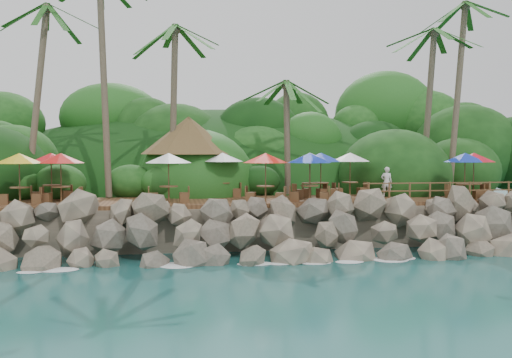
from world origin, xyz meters
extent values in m
plane|color=#19514F|center=(0.00, 0.00, 0.00)|extent=(140.00, 140.00, 0.00)
cube|color=gray|center=(0.00, 16.00, 1.05)|extent=(32.00, 25.20, 2.10)
ellipsoid|color=#143811|center=(0.00, 23.50, 0.00)|extent=(44.80, 28.00, 15.40)
cube|color=brown|center=(0.00, 6.00, 2.20)|extent=(26.00, 5.00, 0.20)
ellipsoid|color=white|center=(-9.00, 0.30, 0.03)|extent=(1.20, 0.80, 0.06)
ellipsoid|color=white|center=(-6.00, 0.30, 0.03)|extent=(1.20, 0.80, 0.06)
ellipsoid|color=white|center=(-3.00, 0.30, 0.03)|extent=(1.20, 0.80, 0.06)
ellipsoid|color=white|center=(0.00, 0.30, 0.03)|extent=(1.20, 0.80, 0.06)
ellipsoid|color=white|center=(3.00, 0.30, 0.03)|extent=(1.20, 0.80, 0.06)
ellipsoid|color=white|center=(6.00, 0.30, 0.03)|extent=(1.20, 0.80, 0.06)
ellipsoid|color=white|center=(9.00, 0.30, 0.03)|extent=(1.20, 0.80, 0.06)
cylinder|color=brown|center=(-8.10, 8.82, 8.49)|extent=(0.97, 1.81, 12.34)
cylinder|color=brown|center=(-11.74, 9.15, 7.72)|extent=(1.43, 1.91, 10.75)
ellipsoid|color=#23601E|center=(-11.74, 9.15, 13.13)|extent=(6.00, 6.00, 2.40)
cylinder|color=brown|center=(-4.30, 9.12, 7.12)|extent=(0.75, 0.98, 9.64)
ellipsoid|color=#23601E|center=(-4.30, 9.12, 11.93)|extent=(6.00, 6.00, 2.40)
cylinder|color=brown|center=(2.37, 9.30, 5.62)|extent=(0.68, 0.75, 6.65)
ellipsoid|color=#23601E|center=(2.37, 9.30, 8.95)|extent=(6.00, 6.00, 2.40)
cylinder|color=brown|center=(12.56, 8.24, 8.09)|extent=(1.80, 1.42, 11.51)
cylinder|color=brown|center=(10.90, 8.63, 7.17)|extent=(0.38, 1.67, 9.71)
ellipsoid|color=#23601E|center=(10.90, 8.63, 12.05)|extent=(6.00, 6.00, 2.40)
cylinder|color=brown|center=(-4.83, 8.23, 3.50)|extent=(0.16, 0.16, 2.40)
cylinder|color=brown|center=(-2.03, 8.23, 3.50)|extent=(0.16, 0.16, 2.40)
cylinder|color=brown|center=(-4.83, 11.03, 3.50)|extent=(0.16, 0.16, 2.40)
cylinder|color=brown|center=(-2.03, 11.03, 3.50)|extent=(0.16, 0.16, 2.40)
cone|color=brown|center=(-3.43, 9.63, 5.80)|extent=(5.53, 5.53, 2.20)
cylinder|color=brown|center=(-11.80, 5.19, 2.71)|extent=(0.09, 0.09, 0.81)
cylinder|color=brown|center=(-11.80, 5.19, 3.12)|extent=(0.92, 0.92, 0.05)
cylinder|color=brown|center=(-11.80, 5.19, 3.51)|extent=(0.05, 0.05, 2.41)
cone|color=gold|center=(-11.80, 5.19, 4.55)|extent=(2.30, 2.30, 0.49)
cube|color=brown|center=(-12.56, 5.09, 2.55)|extent=(0.52, 0.52, 0.50)
cube|color=brown|center=(-11.04, 5.29, 2.55)|extent=(0.52, 0.52, 0.50)
cylinder|color=brown|center=(-4.60, 4.91, 2.71)|extent=(0.09, 0.09, 0.81)
cylinder|color=brown|center=(-4.60, 4.91, 3.12)|extent=(0.92, 0.92, 0.05)
cylinder|color=brown|center=(-4.60, 4.91, 3.51)|extent=(0.05, 0.05, 2.41)
cone|color=white|center=(-4.60, 4.91, 4.55)|extent=(2.30, 2.30, 0.49)
cube|color=brown|center=(-5.37, 4.88, 2.55)|extent=(0.48, 0.48, 0.50)
cube|color=brown|center=(-3.84, 4.94, 2.55)|extent=(0.48, 0.48, 0.50)
cylinder|color=brown|center=(0.25, 4.40, 2.71)|extent=(0.09, 0.09, 0.81)
cylinder|color=brown|center=(0.25, 4.40, 3.12)|extent=(0.92, 0.92, 0.05)
cylinder|color=brown|center=(0.25, 4.40, 3.51)|extent=(0.05, 0.05, 2.41)
cone|color=red|center=(0.25, 4.40, 4.55)|extent=(2.30, 2.30, 0.49)
cube|color=brown|center=(-0.47, 4.67, 2.55)|extent=(0.59, 0.59, 0.50)
cube|color=brown|center=(0.96, 4.13, 2.55)|extent=(0.59, 0.59, 0.50)
cylinder|color=brown|center=(3.07, 6.48, 2.71)|extent=(0.09, 0.09, 0.81)
cylinder|color=brown|center=(3.07, 6.48, 3.12)|extent=(0.92, 0.92, 0.05)
cylinder|color=brown|center=(3.07, 6.48, 3.51)|extent=(0.05, 0.05, 2.41)
cone|color=silver|center=(3.07, 6.48, 4.55)|extent=(2.30, 2.30, 0.49)
cube|color=brown|center=(2.34, 6.24, 2.55)|extent=(0.58, 0.58, 0.50)
cube|color=brown|center=(3.80, 6.72, 2.55)|extent=(0.58, 0.58, 0.50)
cylinder|color=brown|center=(11.70, 4.69, 2.71)|extent=(0.09, 0.09, 0.81)
cylinder|color=brown|center=(11.70, 4.69, 3.12)|extent=(0.92, 0.92, 0.05)
cylinder|color=brown|center=(11.70, 4.69, 3.51)|extent=(0.05, 0.05, 2.41)
cone|color=red|center=(11.70, 4.69, 4.55)|extent=(2.30, 2.30, 0.49)
cube|color=brown|center=(10.96, 4.49, 2.55)|extent=(0.56, 0.56, 0.50)
cube|color=brown|center=(12.44, 4.89, 2.55)|extent=(0.56, 0.56, 0.50)
cylinder|color=brown|center=(-10.61, 6.79, 2.71)|extent=(0.09, 0.09, 0.81)
cylinder|color=brown|center=(-10.61, 6.79, 3.12)|extent=(0.92, 0.92, 0.05)
cylinder|color=brown|center=(-10.61, 6.79, 3.51)|extent=(0.05, 0.05, 2.41)
cone|color=red|center=(-10.61, 6.79, 4.55)|extent=(2.30, 2.30, 0.49)
cube|color=brown|center=(-11.33, 6.53, 2.55)|extent=(0.59, 0.59, 0.50)
cube|color=brown|center=(-9.89, 7.05, 2.55)|extent=(0.59, 0.59, 0.50)
cylinder|color=brown|center=(5.52, 7.02, 2.71)|extent=(0.09, 0.09, 0.81)
cylinder|color=brown|center=(5.52, 7.02, 3.12)|extent=(0.92, 0.92, 0.05)
cylinder|color=brown|center=(5.52, 7.02, 3.51)|extent=(0.05, 0.05, 2.41)
cone|color=white|center=(5.52, 7.02, 4.55)|extent=(2.30, 2.30, 0.49)
cube|color=brown|center=(4.77, 6.90, 2.55)|extent=(0.53, 0.53, 0.50)
cube|color=brown|center=(6.28, 7.14, 2.55)|extent=(0.53, 0.53, 0.50)
cylinder|color=brown|center=(-1.64, 7.60, 2.71)|extent=(0.09, 0.09, 0.81)
cylinder|color=brown|center=(-1.64, 7.60, 3.12)|extent=(0.92, 0.92, 0.05)
cylinder|color=brown|center=(-1.64, 7.60, 3.51)|extent=(0.05, 0.05, 2.41)
cone|color=silver|center=(-1.64, 7.60, 4.55)|extent=(2.30, 2.30, 0.49)
cube|color=brown|center=(-2.40, 7.51, 2.55)|extent=(0.51, 0.51, 0.50)
cube|color=brown|center=(-0.87, 7.69, 2.55)|extent=(0.51, 0.51, 0.50)
cylinder|color=brown|center=(2.53, 4.40, 2.71)|extent=(0.09, 0.09, 0.81)
cylinder|color=brown|center=(2.53, 4.40, 3.12)|extent=(0.92, 0.92, 0.05)
cylinder|color=brown|center=(2.53, 4.40, 3.51)|extent=(0.05, 0.05, 2.41)
cone|color=#0D2AA9|center=(2.53, 4.40, 4.55)|extent=(2.30, 2.30, 0.49)
cube|color=brown|center=(1.80, 4.64, 2.55)|extent=(0.58, 0.58, 0.50)
cube|color=brown|center=(3.26, 4.16, 2.55)|extent=(0.58, 0.58, 0.50)
cylinder|color=brown|center=(11.11, 4.54, 2.71)|extent=(0.09, 0.09, 0.81)
cylinder|color=brown|center=(11.11, 4.54, 3.12)|extent=(0.92, 0.92, 0.05)
cylinder|color=brown|center=(11.11, 4.54, 3.51)|extent=(0.05, 0.05, 2.41)
cone|color=#0B259B|center=(11.11, 4.54, 4.55)|extent=(2.30, 2.30, 0.49)
cube|color=brown|center=(10.35, 4.58, 2.55)|extent=(0.48, 0.48, 0.50)
cube|color=brown|center=(11.88, 4.49, 2.55)|extent=(0.48, 0.48, 0.50)
cylinder|color=brown|center=(3.74, 6.71, 2.71)|extent=(0.09, 0.09, 0.81)
cylinder|color=brown|center=(3.74, 6.71, 3.12)|extent=(0.92, 0.92, 0.05)
cylinder|color=brown|center=(3.74, 6.71, 3.51)|extent=(0.05, 0.05, 2.41)
cone|color=#0C259C|center=(3.74, 6.71, 4.55)|extent=(2.30, 2.30, 0.49)
cube|color=brown|center=(3.02, 6.96, 2.55)|extent=(0.58, 0.58, 0.50)
cube|color=brown|center=(4.47, 6.47, 2.55)|extent=(0.58, 0.58, 0.50)
cylinder|color=brown|center=(-9.90, 5.43, 2.71)|extent=(0.09, 0.09, 0.81)
cylinder|color=brown|center=(-9.90, 5.43, 3.12)|extent=(0.92, 0.92, 0.05)
cylinder|color=brown|center=(-9.90, 5.43, 3.51)|extent=(0.05, 0.05, 2.41)
cone|color=red|center=(-9.90, 5.43, 4.55)|extent=(2.30, 2.30, 0.49)
cube|color=brown|center=(-10.65, 5.59, 2.55)|extent=(0.55, 0.55, 0.50)
cube|color=brown|center=(-9.15, 5.26, 2.55)|extent=(0.55, 0.55, 0.50)
cylinder|color=brown|center=(5.42, 3.65, 2.80)|extent=(0.10, 0.10, 1.00)
cylinder|color=brown|center=(6.52, 3.65, 2.80)|extent=(0.10, 0.10, 1.00)
cylinder|color=brown|center=(7.62, 3.65, 2.80)|extent=(0.10, 0.10, 1.00)
cylinder|color=brown|center=(8.72, 3.65, 2.80)|extent=(0.10, 0.10, 1.00)
cylinder|color=brown|center=(9.82, 3.65, 2.80)|extent=(0.10, 0.10, 1.00)
cylinder|color=brown|center=(10.92, 3.65, 2.80)|extent=(0.10, 0.10, 1.00)
cylinder|color=brown|center=(12.02, 3.65, 2.80)|extent=(0.10, 0.10, 1.00)
cylinder|color=brown|center=(13.12, 3.65, 2.80)|extent=(0.10, 0.10, 1.00)
cube|color=brown|center=(9.27, 3.65, 3.25)|extent=(8.30, 0.06, 0.06)
cube|color=brown|center=(9.27, 3.65, 2.85)|extent=(8.30, 0.06, 0.06)
imported|color=white|center=(7.45, 6.40, 3.15)|extent=(0.72, 0.60, 1.70)
camera|label=1|loc=(-4.64, -24.43, 5.01)|focal=40.66mm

